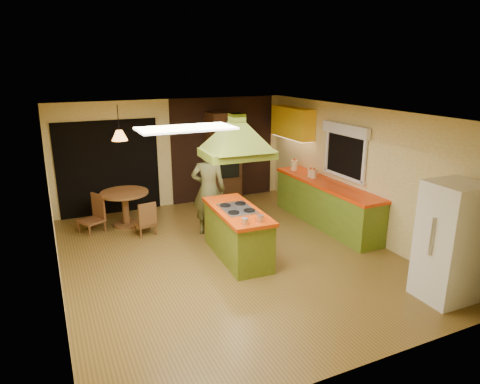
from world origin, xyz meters
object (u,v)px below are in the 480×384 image
dining_table (125,202)px  refrigerator (450,242)px  canister_large (294,165)px  man (209,190)px  kitchen_island (237,233)px  wall_oven (223,158)px

dining_table → refrigerator: bearing=-53.4°
dining_table → canister_large: 3.83m
man → refrigerator: 4.32m
kitchen_island → man: size_ratio=0.99×
dining_table → man: bearing=-38.7°
man → refrigerator: bearing=144.1°
kitchen_island → man: man is taller
wall_oven → dining_table: size_ratio=2.23×
man → canister_large: 2.42m
wall_oven → refrigerator: bearing=-81.6°
kitchen_island → dining_table: (-1.48, 2.38, 0.07)m
kitchen_island → man: 1.32m
dining_table → canister_large: bearing=-7.9°
wall_oven → canister_large: size_ratio=9.56×
wall_oven → canister_large: bearing=-45.6°
canister_large → man: bearing=-165.1°
refrigerator → canister_large: (0.14, 4.35, 0.17)m
kitchen_island → wall_oven: bearing=74.4°
wall_oven → dining_table: (-2.49, -0.64, -0.58)m
refrigerator → man: bearing=121.6°
canister_large → refrigerator: bearing=-91.9°
kitchen_island → canister_large: bearing=42.0°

